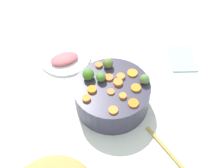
% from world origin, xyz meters
% --- Properties ---
extents(tabletop, '(2.40, 2.40, 0.02)m').
position_xyz_m(tabletop, '(0.00, 0.00, 0.01)').
color(tabletop, silver).
rests_on(tabletop, ground).
extents(serving_bowl_carrots, '(0.28, 0.28, 0.11)m').
position_xyz_m(serving_bowl_carrots, '(-0.03, -0.01, 0.07)').
color(serving_bowl_carrots, '#353245').
rests_on(serving_bowl_carrots, tabletop).
extents(carrot_slice_0, '(0.03, 0.03, 0.01)m').
position_xyz_m(carrot_slice_0, '(0.00, 0.00, 0.13)').
color(carrot_slice_0, orange).
rests_on(carrot_slice_0, serving_bowl_carrots).
extents(carrot_slice_1, '(0.04, 0.04, 0.01)m').
position_xyz_m(carrot_slice_1, '(0.06, 0.05, 0.13)').
color(carrot_slice_1, orange).
rests_on(carrot_slice_1, serving_bowl_carrots).
extents(carrot_slice_2, '(0.04, 0.04, 0.01)m').
position_xyz_m(carrot_slice_2, '(-0.05, -0.04, 0.13)').
color(carrot_slice_2, orange).
rests_on(carrot_slice_2, serving_bowl_carrots).
extents(carrot_slice_3, '(0.04, 0.04, 0.01)m').
position_xyz_m(carrot_slice_3, '(0.00, 0.09, 0.13)').
color(carrot_slice_3, orange).
rests_on(carrot_slice_3, serving_bowl_carrots).
extents(carrot_slice_4, '(0.04, 0.04, 0.01)m').
position_xyz_m(carrot_slice_4, '(-0.08, -0.01, 0.13)').
color(carrot_slice_4, orange).
rests_on(carrot_slice_4, serving_bowl_carrots).
extents(carrot_slice_5, '(0.04, 0.04, 0.01)m').
position_xyz_m(carrot_slice_5, '(0.03, -0.06, 0.13)').
color(carrot_slice_5, orange).
rests_on(carrot_slice_5, serving_bowl_carrots).
extents(carrot_slice_6, '(0.03, 0.03, 0.01)m').
position_xyz_m(carrot_slice_6, '(-0.08, -0.11, 0.13)').
color(carrot_slice_6, orange).
rests_on(carrot_slice_6, serving_bowl_carrots).
extents(carrot_slice_7, '(0.05, 0.05, 0.01)m').
position_xyz_m(carrot_slice_7, '(-0.12, 0.02, 0.13)').
color(carrot_slice_7, orange).
rests_on(carrot_slice_7, serving_bowl_carrots).
extents(carrot_slice_8, '(0.03, 0.03, 0.01)m').
position_xyz_m(carrot_slice_8, '(0.07, -0.05, 0.13)').
color(carrot_slice_8, orange).
rests_on(carrot_slice_8, serving_bowl_carrots).
extents(carrot_slice_9, '(0.04, 0.04, 0.01)m').
position_xyz_m(carrot_slice_9, '(-0.05, -0.00, 0.13)').
color(carrot_slice_9, orange).
rests_on(carrot_slice_9, serving_bowl_carrots).
extents(carrot_slice_10, '(0.05, 0.05, 0.01)m').
position_xyz_m(carrot_slice_10, '(-0.06, 0.07, 0.13)').
color(carrot_slice_10, orange).
rests_on(carrot_slice_10, serving_bowl_carrots).
extents(carrot_slice_11, '(0.03, 0.03, 0.01)m').
position_xyz_m(carrot_slice_11, '(-0.01, 0.05, 0.13)').
color(carrot_slice_11, orange).
rests_on(carrot_slice_11, serving_bowl_carrots).
extents(brussels_sprout_0, '(0.04, 0.04, 0.04)m').
position_xyz_m(brussels_sprout_0, '(-0.10, -0.08, 0.15)').
color(brussels_sprout_0, olive).
rests_on(brussels_sprout_0, serving_bowl_carrots).
extents(brussels_sprout_1, '(0.04, 0.04, 0.04)m').
position_xyz_m(brussels_sprout_1, '(-0.10, 0.08, 0.15)').
color(brussels_sprout_1, '#567E3E').
rests_on(brussels_sprout_1, serving_bowl_carrots).
extents(brussels_sprout_2, '(0.04, 0.04, 0.04)m').
position_xyz_m(brussels_sprout_2, '(-0.01, -0.10, 0.15)').
color(brussels_sprout_2, '#467E24').
rests_on(brussels_sprout_2, serving_bowl_carrots).
extents(brussels_sprout_3, '(0.04, 0.04, 0.04)m').
position_xyz_m(brussels_sprout_3, '(-0.03, -0.06, 0.15)').
color(brussels_sprout_3, '#4C832F').
rests_on(brussels_sprout_3, serving_bowl_carrots).
extents(ham_plate, '(0.23, 0.23, 0.01)m').
position_xyz_m(ham_plate, '(-0.12, -0.32, 0.03)').
color(ham_plate, white).
rests_on(ham_plate, tabletop).
extents(ham_slice_main, '(0.14, 0.13, 0.03)m').
position_xyz_m(ham_slice_main, '(-0.10, -0.31, 0.04)').
color(ham_slice_main, '#D06269').
rests_on(ham_slice_main, ham_plate).
extents(dish_towel, '(0.20, 0.18, 0.01)m').
position_xyz_m(dish_towel, '(-0.40, 0.12, 0.02)').
color(dish_towel, '#9AB0BC').
rests_on(dish_towel, tabletop).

